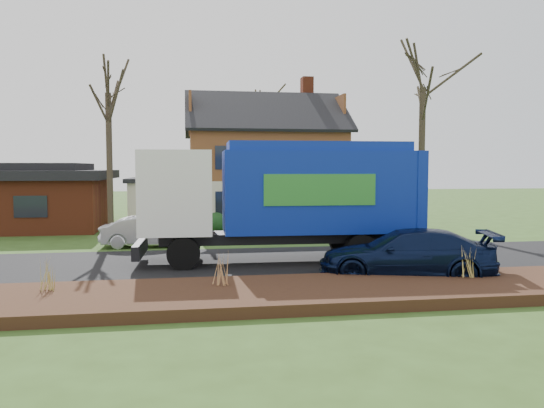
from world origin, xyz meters
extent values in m
plane|color=#2E4818|center=(0.00, 0.00, 0.00)|extent=(120.00, 120.00, 0.00)
cube|color=black|center=(0.00, 0.00, 0.01)|extent=(80.00, 7.00, 0.02)
cube|color=black|center=(0.00, -5.30, 0.15)|extent=(80.00, 3.50, 0.30)
cube|color=beige|center=(2.00, 14.00, 1.35)|extent=(9.00, 7.50, 2.70)
cube|color=brown|center=(2.00, 14.00, 4.10)|extent=(9.00, 7.50, 2.80)
cube|color=maroon|center=(5.00, 15.00, 8.46)|extent=(0.70, 0.90, 1.60)
cube|color=beige|center=(-4.20, 13.50, 1.30)|extent=(3.50, 5.50, 2.60)
cube|color=black|center=(-4.20, 13.50, 2.72)|extent=(3.90, 5.90, 0.24)
cube|color=maroon|center=(-12.00, 13.00, 1.40)|extent=(9.00, 7.50, 2.80)
cube|color=black|center=(-12.00, 13.00, 3.05)|extent=(9.80, 8.20, 0.50)
cube|color=black|center=(-12.00, 13.00, 3.50)|extent=(7.00, 6.00, 0.40)
cylinder|color=black|center=(-2.87, -0.86, 0.56)|extent=(1.14, 0.41, 1.13)
cylinder|color=black|center=(-2.80, 1.41, 0.56)|extent=(1.14, 0.41, 1.13)
cylinder|color=black|center=(3.30, -1.06, 0.56)|extent=(1.14, 0.41, 1.13)
cylinder|color=black|center=(3.37, 1.22, 0.56)|extent=(1.14, 0.41, 1.13)
cylinder|color=black|center=(4.71, -1.10, 0.56)|extent=(1.14, 0.41, 1.13)
cylinder|color=black|center=(4.78, 1.17, 0.56)|extent=(1.14, 0.41, 1.13)
cube|color=black|center=(0.96, 0.16, 0.92)|extent=(9.35, 1.59, 0.38)
cube|color=white|center=(-3.10, 0.28, 2.60)|extent=(2.57, 2.78, 2.92)
cube|color=black|center=(-4.29, 0.32, 2.76)|extent=(0.16, 2.38, 0.97)
cube|color=black|center=(-4.40, 0.32, 0.60)|extent=(0.36, 2.71, 0.49)
cube|color=navy|center=(1.98, 0.12, 2.60)|extent=(6.90, 2.92, 2.92)
cube|color=navy|center=(1.98, 0.12, 4.22)|extent=(6.57, 2.59, 0.32)
cube|color=navy|center=(5.50, 0.01, 2.49)|extent=(0.47, 2.77, 3.14)
cube|color=#2A812D|center=(1.78, -1.25, 2.71)|extent=(3.90, 0.17, 1.08)
cube|color=#2A812D|center=(1.86, 1.50, 2.71)|extent=(3.90, 0.17, 1.08)
imported|color=#A8AAB0|center=(-4.41, 4.70, 0.67)|extent=(4.11, 1.55, 1.34)
imported|color=black|center=(3.98, -3.40, 0.78)|extent=(5.75, 3.51, 1.56)
cylinder|color=#392F22|center=(-6.42, 7.75, 3.52)|extent=(0.29, 0.29, 7.04)
cylinder|color=#383021|center=(10.25, 9.15, 3.94)|extent=(0.36, 0.36, 7.88)
cylinder|color=#3D3524|center=(2.91, 23.10, 4.38)|extent=(0.33, 0.33, 8.75)
cone|color=#A69349|center=(-6.31, -4.63, 0.72)|extent=(0.04, 0.04, 0.84)
cone|color=#A69349|center=(-6.45, -4.63, 0.72)|extent=(0.04, 0.04, 0.84)
cone|color=#A69349|center=(-6.17, -4.63, 0.72)|extent=(0.04, 0.04, 0.84)
cone|color=#A69349|center=(-6.31, -4.52, 0.72)|extent=(0.04, 0.04, 0.84)
cone|color=#A69349|center=(-6.31, -4.74, 0.72)|extent=(0.04, 0.04, 0.84)
cone|color=tan|center=(-1.84, -4.75, 0.75)|extent=(0.04, 0.04, 0.89)
cone|color=tan|center=(-1.98, -4.75, 0.75)|extent=(0.04, 0.04, 0.89)
cone|color=tan|center=(-1.70, -4.75, 0.75)|extent=(0.04, 0.04, 0.89)
cone|color=tan|center=(-1.84, -4.64, 0.75)|extent=(0.04, 0.04, 0.89)
cone|color=tan|center=(-1.84, -4.86, 0.75)|extent=(0.04, 0.04, 0.89)
cone|color=tan|center=(5.27, -4.81, 0.73)|extent=(0.04, 0.04, 0.85)
cone|color=tan|center=(5.12, -4.81, 0.73)|extent=(0.04, 0.04, 0.85)
cone|color=tan|center=(5.42, -4.81, 0.73)|extent=(0.04, 0.04, 0.85)
cone|color=tan|center=(5.27, -4.69, 0.73)|extent=(0.04, 0.04, 0.85)
cone|color=tan|center=(5.27, -4.93, 0.73)|extent=(0.04, 0.04, 0.85)
camera|label=1|loc=(-2.72, -18.86, 3.49)|focal=35.00mm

